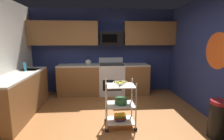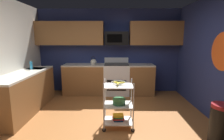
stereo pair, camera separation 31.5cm
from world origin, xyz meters
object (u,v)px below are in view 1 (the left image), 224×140
at_px(microwave, 111,38).
at_px(rolling_cart, 120,104).
at_px(fruit_bowl, 120,83).
at_px(dish_soap_bottle, 25,67).
at_px(trash_can, 219,119).
at_px(oven_range, 112,79).
at_px(kettle, 88,62).
at_px(book_stack, 120,117).
at_px(mixing_bowl_large, 121,101).

distance_m(microwave, rolling_cart, 2.53).
height_order(fruit_bowl, dish_soap_bottle, dish_soap_bottle).
relative_size(dish_soap_bottle, trash_can, 0.30).
bearing_deg(dish_soap_bottle, rolling_cart, -28.27).
height_order(oven_range, fruit_bowl, oven_range).
distance_m(rolling_cart, fruit_bowl, 0.42).
bearing_deg(fruit_bowl, kettle, 108.90).
relative_size(rolling_cart, fruit_bowl, 3.36).
height_order(rolling_cart, dish_soap_bottle, dish_soap_bottle).
distance_m(rolling_cart, kettle, 2.27).
xyz_separation_m(microwave, book_stack, (0.01, -2.20, -1.51)).
bearing_deg(rolling_cart, microwave, 90.33).
relative_size(fruit_bowl, kettle, 1.03).
relative_size(oven_range, rolling_cart, 1.20).
bearing_deg(kettle, microwave, 8.78).
bearing_deg(fruit_bowl, rolling_cart, -3.58).
height_order(rolling_cart, mixing_bowl_large, rolling_cart).
xyz_separation_m(kettle, dish_soap_bottle, (-1.47, -0.91, 0.02)).
bearing_deg(microwave, trash_can, -58.42).
bearing_deg(fruit_bowl, dish_soap_bottle, 151.73).
bearing_deg(mixing_bowl_large, book_stack, 180.00).
bearing_deg(trash_can, fruit_bowl, 163.02).
bearing_deg(fruit_bowl, oven_range, 90.33).
distance_m(fruit_bowl, dish_soap_bottle, 2.48).
xyz_separation_m(rolling_cart, mixing_bowl_large, (0.01, 0.00, 0.07)).
bearing_deg(trash_can, book_stack, 163.02).
distance_m(book_stack, kettle, 2.35).
height_order(mixing_bowl_large, dish_soap_bottle, dish_soap_bottle).
bearing_deg(rolling_cart, book_stack, 90.00).
xyz_separation_m(fruit_bowl, kettle, (-0.72, 2.09, 0.12)).
height_order(mixing_bowl_large, kettle, kettle).
xyz_separation_m(oven_range, microwave, (-0.00, 0.10, 1.22)).
xyz_separation_m(rolling_cart, dish_soap_bottle, (-2.18, 1.17, 0.57)).
distance_m(oven_range, fruit_bowl, 2.13).
bearing_deg(oven_range, trash_can, -57.41).
height_order(rolling_cart, trash_can, rolling_cart).
height_order(fruit_bowl, trash_can, fruit_bowl).
bearing_deg(book_stack, rolling_cart, -90.00).
relative_size(fruit_bowl, dish_soap_bottle, 1.36).
bearing_deg(oven_range, mixing_bowl_large, -89.31).
bearing_deg(book_stack, mixing_bowl_large, -0.00).
bearing_deg(kettle, book_stack, -71.10).
distance_m(mixing_bowl_large, trash_can, 1.72).
relative_size(microwave, fruit_bowl, 2.57).
bearing_deg(microwave, dish_soap_bottle, -154.77).
height_order(oven_range, kettle, kettle).
height_order(microwave, book_stack, microwave).
xyz_separation_m(book_stack, trash_can, (1.65, -0.50, 0.14)).
height_order(fruit_bowl, book_stack, fruit_bowl).
bearing_deg(kettle, mixing_bowl_large, -70.78).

